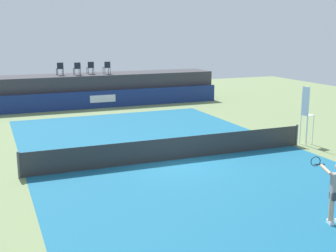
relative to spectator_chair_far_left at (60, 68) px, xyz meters
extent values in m
plane|color=#6B7F51|center=(2.23, -12.30, -2.69)|extent=(48.00, 48.00, 0.00)
cube|color=#16597A|center=(2.23, -15.30, -2.69)|extent=(12.00, 22.00, 0.00)
cube|color=navy|center=(2.23, -1.80, -2.09)|extent=(18.00, 0.20, 1.20)
cube|color=white|center=(2.52, -1.91, -2.03)|extent=(1.80, 0.02, 0.50)
cube|color=#38383D|center=(2.23, 0.00, -1.59)|extent=(18.00, 2.80, 2.20)
cylinder|color=#1E232D|center=(0.19, 0.29, -0.27)|extent=(0.04, 0.04, 0.44)
cylinder|color=#1E232D|center=(-0.21, 0.27, -0.27)|extent=(0.04, 0.04, 0.44)
cylinder|color=#1E232D|center=(0.21, -0.12, -0.27)|extent=(0.04, 0.04, 0.44)
cylinder|color=#1E232D|center=(-0.20, -0.14, -0.27)|extent=(0.04, 0.04, 0.44)
cube|color=#1E232D|center=(0.00, 0.08, -0.04)|extent=(0.46, 0.46, 0.03)
cube|color=#1E232D|center=(0.01, -0.13, 0.19)|extent=(0.44, 0.04, 0.42)
cylinder|color=#1E232D|center=(1.31, -0.07, -0.27)|extent=(0.04, 0.04, 0.44)
cylinder|color=#1E232D|center=(0.91, -0.09, -0.27)|extent=(0.04, 0.04, 0.44)
cylinder|color=#1E232D|center=(1.34, -0.48, -0.27)|extent=(0.04, 0.04, 0.44)
cylinder|color=#1E232D|center=(0.93, -0.50, -0.27)|extent=(0.04, 0.04, 0.44)
cube|color=#1E232D|center=(1.12, -0.29, -0.04)|extent=(0.46, 0.46, 0.03)
cube|color=#1E232D|center=(1.13, -0.49, 0.19)|extent=(0.44, 0.05, 0.42)
cylinder|color=#1E232D|center=(2.35, 0.28, -0.27)|extent=(0.04, 0.04, 0.44)
cylinder|color=#1E232D|center=(1.95, 0.26, -0.27)|extent=(0.04, 0.04, 0.44)
cylinder|color=#1E232D|center=(2.36, -0.13, -0.27)|extent=(0.04, 0.04, 0.44)
cylinder|color=#1E232D|center=(1.96, -0.14, -0.27)|extent=(0.04, 0.04, 0.44)
cube|color=#1E232D|center=(2.16, 0.07, -0.04)|extent=(0.45, 0.45, 0.03)
cube|color=#1E232D|center=(2.16, -0.14, 0.19)|extent=(0.44, 0.04, 0.42)
cylinder|color=#1E232D|center=(3.45, -0.06, -0.27)|extent=(0.04, 0.04, 0.44)
cylinder|color=#1E232D|center=(3.05, -0.09, -0.27)|extent=(0.04, 0.04, 0.44)
cylinder|color=#1E232D|center=(3.49, -0.46, -0.27)|extent=(0.04, 0.04, 0.44)
cylinder|color=#1E232D|center=(3.08, -0.50, -0.27)|extent=(0.04, 0.04, 0.44)
cube|color=#1E232D|center=(3.27, -0.28, -0.04)|extent=(0.48, 0.48, 0.03)
cube|color=#1E232D|center=(3.29, -0.48, 0.19)|extent=(0.44, 0.06, 0.42)
cylinder|color=white|center=(9.22, -15.47, -1.99)|extent=(0.04, 0.04, 1.40)
cylinder|color=white|center=(9.17, -15.07, -1.99)|extent=(0.04, 0.04, 1.40)
cylinder|color=white|center=(8.82, -15.53, -1.99)|extent=(0.04, 0.04, 1.40)
cylinder|color=white|center=(8.77, -15.13, -1.99)|extent=(0.04, 0.04, 1.40)
cube|color=white|center=(8.99, -15.30, -1.28)|extent=(0.50, 0.50, 0.03)
cube|color=white|center=(8.79, -15.33, -0.60)|extent=(0.09, 0.44, 1.33)
cube|color=#2D2D2D|center=(2.23, -15.30, -2.22)|extent=(12.40, 0.02, 0.95)
cylinder|color=#4C4C51|center=(-3.97, -15.30, -2.19)|extent=(0.10, 0.10, 1.00)
cylinder|color=#4C4C51|center=(8.43, -15.30, -2.19)|extent=(0.10, 0.10, 1.00)
cube|color=white|center=(3.79, -22.72, -2.64)|extent=(0.19, 0.28, 0.10)
cylinder|color=tan|center=(3.79, -22.72, -2.18)|extent=(0.14, 0.14, 0.82)
cylinder|color=tan|center=(3.76, -22.42, -1.19)|extent=(0.27, 0.60, 0.14)
cylinder|color=black|center=(3.89, -22.02, -1.16)|extent=(0.30, 0.12, 0.03)
torus|color=black|center=(3.97, -21.75, -1.16)|extent=(0.30, 0.11, 0.30)
sphere|color=#D8EA33|center=(2.27, -13.46, -2.66)|extent=(0.07, 0.07, 0.07)
camera|label=1|loc=(-4.79, -31.67, 2.63)|focal=47.38mm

